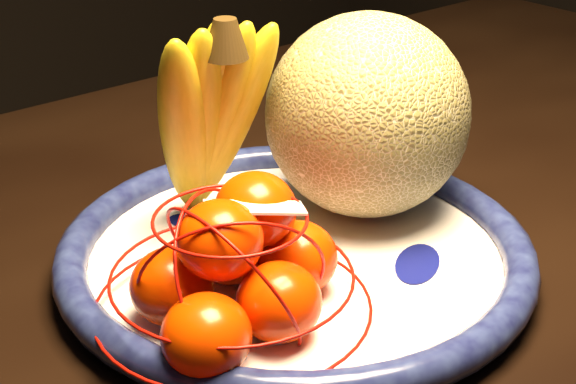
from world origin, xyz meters
TOP-DOWN VIEW (x-y plane):
  - dining_table at (-0.02, 0.04)m, footprint 1.58×0.96m
  - fruit_bowl at (-0.16, 0.00)m, footprint 0.40×0.40m
  - cantaloupe at (-0.06, 0.03)m, footprint 0.18×0.18m
  - banana_bunch at (-0.18, 0.09)m, footprint 0.14×0.13m
  - mandarin_bag at (-0.25, -0.04)m, footprint 0.25×0.25m
  - price_tag at (-0.24, -0.05)m, footprint 0.08×0.06m

SIDE VIEW (x-z plane):
  - dining_table at x=-0.02m, z-range 0.31..1.09m
  - fruit_bowl at x=-0.16m, z-range 0.78..0.81m
  - mandarin_bag at x=-0.25m, z-range 0.77..0.90m
  - price_tag at x=-0.24m, z-range 0.88..0.89m
  - cantaloupe at x=-0.06m, z-range 0.80..0.98m
  - banana_bunch at x=-0.18m, z-range 0.80..1.01m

